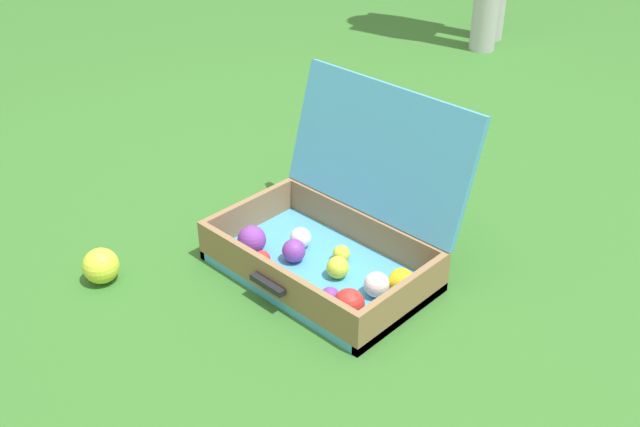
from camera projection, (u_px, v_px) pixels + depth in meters
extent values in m
plane|color=#336B28|center=(346.00, 269.00, 1.98)|extent=(16.00, 16.00, 0.00)
cube|color=#4799C6|center=(320.00, 270.00, 1.96)|extent=(0.58, 0.35, 0.03)
cube|color=olive|center=(250.00, 217.00, 2.10)|extent=(0.02, 0.35, 0.12)
cube|color=olive|center=(403.00, 301.00, 1.77)|extent=(0.02, 0.35, 0.12)
cube|color=olive|center=(274.00, 283.00, 1.83)|extent=(0.54, 0.02, 0.12)
cube|color=olive|center=(362.00, 231.00, 2.04)|extent=(0.54, 0.02, 0.12)
cube|color=#4799C6|center=(379.00, 150.00, 1.95)|extent=(0.58, 0.12, 0.34)
cube|color=black|center=(267.00, 284.00, 1.81)|extent=(0.11, 0.02, 0.02)
sphere|color=purple|center=(294.00, 251.00, 1.96)|extent=(0.06, 0.06, 0.06)
sphere|color=red|center=(349.00, 304.00, 1.75)|extent=(0.08, 0.08, 0.08)
sphere|color=#CCDB38|center=(341.00, 254.00, 1.96)|extent=(0.05, 0.05, 0.05)
sphere|color=white|center=(301.00, 238.00, 2.01)|extent=(0.06, 0.06, 0.06)
sphere|color=#CCDB38|center=(338.00, 267.00, 1.90)|extent=(0.06, 0.06, 0.06)
sphere|color=purple|center=(330.00, 297.00, 1.80)|extent=(0.05, 0.05, 0.05)
sphere|color=purple|center=(252.00, 240.00, 1.99)|extent=(0.08, 0.08, 0.08)
sphere|color=red|center=(262.00, 259.00, 1.94)|extent=(0.04, 0.04, 0.04)
sphere|color=yellow|center=(401.00, 281.00, 1.84)|extent=(0.07, 0.07, 0.07)
sphere|color=white|center=(377.00, 284.00, 1.83)|extent=(0.07, 0.07, 0.07)
sphere|color=#CCDB38|center=(101.00, 266.00, 1.91)|extent=(0.10, 0.10, 0.10)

